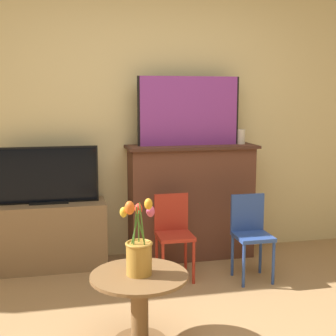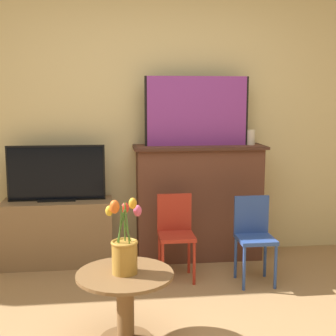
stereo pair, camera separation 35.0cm
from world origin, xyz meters
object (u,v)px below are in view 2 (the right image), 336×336
object	(u,v)px
tv_monitor	(56,174)
chair_blue	(254,233)
painting	(197,111)
vase_tulips	(124,249)
chair_red	(176,230)

from	to	relation	value
tv_monitor	chair_blue	bearing A→B (deg)	-20.62
painting	vase_tulips	bearing A→B (deg)	-115.64
painting	vase_tulips	xyz separation A→B (m)	(-0.69, -1.43, -0.75)
painting	vase_tulips	distance (m)	1.76
chair_red	vase_tulips	xyz separation A→B (m)	(-0.44, -0.97, 0.18)
chair_red	chair_blue	distance (m)	0.62
tv_monitor	chair_red	distance (m)	1.14
tv_monitor	chair_blue	world-z (taller)	tv_monitor
chair_red	vase_tulips	distance (m)	1.08
tv_monitor	chair_blue	xyz separation A→B (m)	(1.58, -0.59, -0.40)
chair_blue	chair_red	bearing A→B (deg)	165.88
chair_red	painting	bearing A→B (deg)	61.63
chair_blue	painting	bearing A→B (deg)	119.46
chair_blue	vase_tulips	world-z (taller)	vase_tulips
painting	tv_monitor	size ratio (longest dim) A/B	1.11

